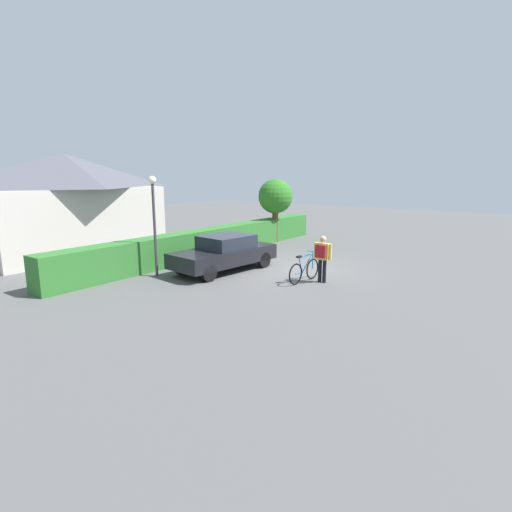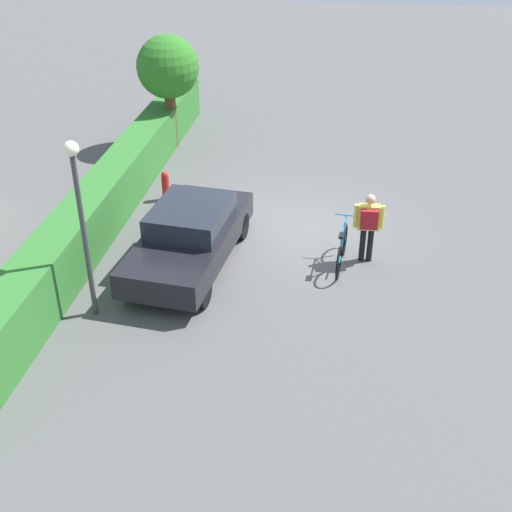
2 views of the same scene
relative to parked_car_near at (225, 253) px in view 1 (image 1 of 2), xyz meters
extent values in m
plane|color=#525252|center=(1.97, -2.07, -0.72)|extent=(60.00, 60.00, 0.00)
cube|color=#2E6D2B|center=(1.97, 2.51, -0.09)|extent=(16.13, 0.90, 1.25)
cube|color=beige|center=(-1.60, 8.23, 0.82)|extent=(7.86, 4.36, 3.08)
pyramid|color=#4C4C56|center=(-1.60, 8.23, 3.13)|extent=(8.26, 4.58, 1.54)
cube|color=black|center=(-0.04, 0.00, -0.12)|extent=(4.47, 2.20, 0.57)
cube|color=#1E232D|center=(0.12, -0.01, 0.42)|extent=(2.06, 1.74, 0.50)
cylinder|color=black|center=(1.50, 0.64, -0.40)|extent=(0.64, 0.24, 0.63)
cylinder|color=black|center=(1.34, -0.93, -0.40)|extent=(0.64, 0.24, 0.63)
cylinder|color=black|center=(-1.41, 0.94, -0.40)|extent=(0.64, 0.24, 0.63)
cylinder|color=black|center=(-1.58, -0.63, -0.40)|extent=(0.64, 0.24, 0.63)
torus|color=black|center=(0.91, -3.37, -0.35)|extent=(0.75, 0.11, 0.74)
torus|color=black|center=(-0.11, -3.28, -0.35)|extent=(0.75, 0.11, 0.74)
cylinder|color=#1972B2|center=(0.60, -3.34, -0.05)|extent=(0.66, 0.09, 0.65)
cylinder|color=#1972B2|center=(0.17, -3.31, -0.08)|extent=(0.25, 0.06, 0.58)
cylinder|color=#1972B2|center=(0.47, -3.33, 0.20)|extent=(0.80, 0.10, 0.07)
cylinder|color=#1972B2|center=(0.08, -3.30, -0.35)|extent=(0.39, 0.07, 0.05)
cylinder|color=#1972B2|center=(0.91, -3.37, -0.04)|extent=(0.04, 0.04, 0.61)
cube|color=black|center=(0.07, -3.30, 0.23)|extent=(0.23, 0.12, 0.06)
cylinder|color=#1972B2|center=(0.91, -3.37, 0.29)|extent=(0.07, 0.50, 0.03)
cylinder|color=black|center=(0.72, -3.77, -0.31)|extent=(0.13, 0.13, 0.81)
cylinder|color=black|center=(0.72, -3.94, -0.31)|extent=(0.13, 0.13, 0.81)
cube|color=#D8CC4C|center=(0.72, -3.86, 0.38)|extent=(0.22, 0.48, 0.57)
sphere|color=tan|center=(0.72, -3.86, 0.81)|extent=(0.22, 0.22, 0.22)
cylinder|color=#D8CC4C|center=(0.71, -3.57, 0.40)|extent=(0.09, 0.09, 0.55)
cylinder|color=#D8CC4C|center=(0.73, -4.14, 0.40)|extent=(0.09, 0.09, 0.55)
cube|color=maroon|center=(0.56, -3.86, 0.41)|extent=(0.17, 0.38, 0.44)
cylinder|color=#38383D|center=(-2.15, 1.46, 0.98)|extent=(0.10, 0.10, 3.39)
sphere|color=#F2EDCC|center=(-2.15, 1.46, 2.79)|extent=(0.28, 0.28, 0.28)
cylinder|color=brown|center=(6.83, 2.21, 0.25)|extent=(0.33, 0.33, 1.94)
sphere|color=#2C7021|center=(6.83, 2.21, 1.79)|extent=(1.87, 1.87, 1.87)
cylinder|color=red|center=(3.08, 1.41, -0.37)|extent=(0.20, 0.20, 0.70)
sphere|color=red|center=(3.08, 1.41, 0.00)|extent=(0.18, 0.18, 0.18)
camera|label=1|loc=(-11.70, -10.16, 3.04)|focal=28.47mm
camera|label=2|loc=(-12.45, -3.34, 7.15)|focal=46.88mm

